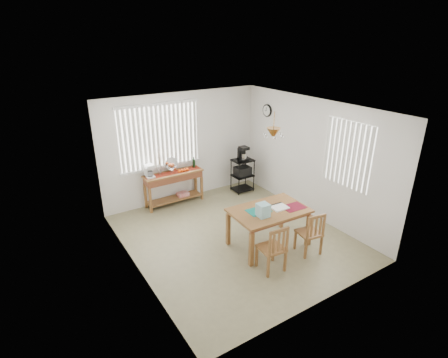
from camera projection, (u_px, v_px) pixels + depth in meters
ground at (234, 237)px, 7.07m from camera, size 4.00×4.50×0.01m
room_shell at (235, 157)px, 6.43m from camera, size 4.20×4.70×2.70m
sideboard at (174, 180)px, 8.24m from camera, size 1.42×0.40×0.80m
sideboard_items at (164, 169)px, 8.01m from camera, size 1.35×0.33×0.61m
wire_cart at (242, 172)px, 8.95m from camera, size 0.50×0.40×0.86m
cart_items at (243, 154)px, 8.76m from camera, size 0.20×0.24×0.35m
dining_table at (269, 214)px, 6.55m from camera, size 1.47×0.98×0.76m
table_items at (267, 209)px, 6.32m from camera, size 1.09×0.56×0.24m
chair_left at (273, 249)px, 5.91m from camera, size 0.44×0.44×0.89m
chair_right at (310, 233)px, 6.39m from camera, size 0.45×0.45×0.86m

